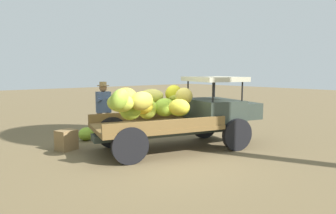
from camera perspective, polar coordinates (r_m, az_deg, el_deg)
ground_plane at (r=7.47m, az=-1.14°, el=-8.76°), size 60.00×60.00×0.00m
truck at (r=7.85m, az=2.47°, el=-0.86°), size 4.66×2.70×1.85m
farmer at (r=8.96m, az=-11.98°, el=-0.03°), size 0.54×0.49×1.70m
wooden_crate at (r=8.19m, az=-18.50°, el=-5.89°), size 0.55×0.50×0.51m
loose_banana_bunch at (r=9.16m, az=-15.08°, el=-4.88°), size 0.65×0.62×0.40m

